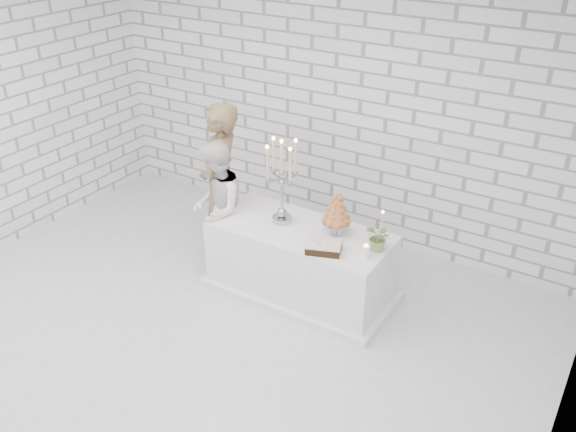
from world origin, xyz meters
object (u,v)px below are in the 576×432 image
Objects in this scene: cake_table at (300,261)px; bride at (217,208)px; croquembouche at (337,214)px; candelabra at (282,182)px; groom at (221,184)px.

cake_table is 1.22× the size of bride.
candelabra is at bearing -173.42° from croquembouche.
cake_table is at bearing 64.29° from groom.
groom is at bearing 178.31° from croquembouche.
candelabra is 0.62m from croquembouche.
croquembouche is at bearing 70.33° from groom.
cake_table is 2.05× the size of candelabra.
croquembouche is at bearing 17.40° from cake_table.
candelabra reaches higher than cake_table.
groom is 0.29m from bride.
groom reaches higher than croquembouche.
candelabra is (0.84, -0.11, 0.29)m from groom.
cake_table is at bearing -9.07° from candelabra.
bride is 1.35m from croquembouche.
groom is at bearing 177.80° from bride.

